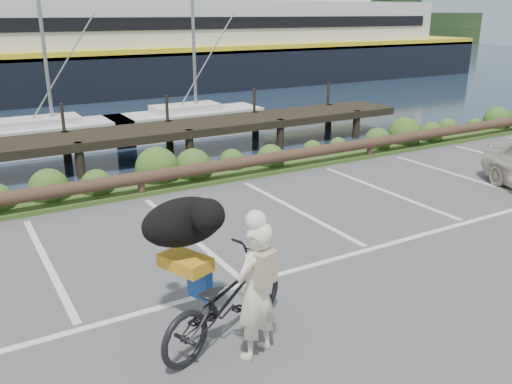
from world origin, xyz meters
TOP-DOWN VIEW (x-y plane):
  - ground at (0.00, 0.00)m, footprint 72.00×72.00m
  - vegetation_strip at (0.00, 5.30)m, footprint 34.00×1.60m
  - log_rail at (0.00, 4.60)m, footprint 32.00×0.30m
  - bicycle at (-0.99, -1.60)m, footprint 2.33×1.50m
  - cyclist at (-0.81, -2.08)m, footprint 0.76×0.63m
  - dog at (-1.24, -0.93)m, footprint 0.93×1.27m

SIDE VIEW (x-z plane):
  - ground at x=0.00m, z-range 0.00..0.00m
  - log_rail at x=0.00m, z-range -0.30..0.30m
  - vegetation_strip at x=0.00m, z-range 0.00..0.10m
  - bicycle at x=-0.99m, z-range 0.00..1.16m
  - cyclist at x=-0.81m, z-range 0.00..1.79m
  - dog at x=-1.24m, z-range 1.16..1.82m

